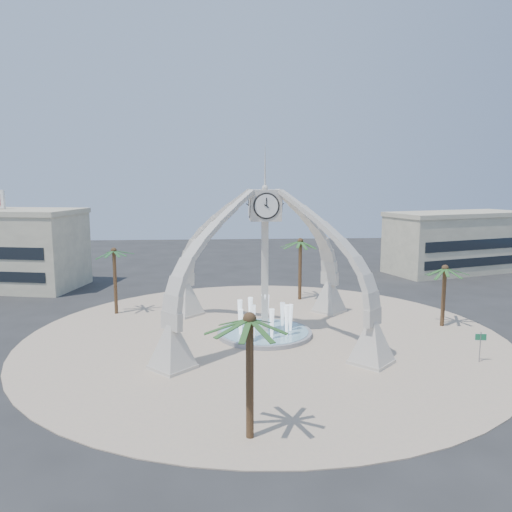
{
  "coord_description": "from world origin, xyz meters",
  "views": [
    {
      "loc": [
        -3.59,
        -40.64,
        13.09
      ],
      "look_at": [
        -0.6,
        2.0,
        6.55
      ],
      "focal_mm": 35.0,
      "sensor_mm": 36.0,
      "label": 1
    }
  ],
  "objects": [
    {
      "name": "building_ne",
      "position": [
        30.0,
        28.0,
        4.31
      ],
      "size": [
        21.87,
        14.17,
        8.6
      ],
      "rotation": [
        0.0,
        0.0,
        0.31
      ],
      "color": "beige",
      "rests_on": "ground"
    },
    {
      "name": "palm_north",
      "position": [
        4.98,
        12.55,
        6.42
      ],
      "size": [
        4.55,
        4.55,
        7.3
      ],
      "rotation": [
        0.0,
        0.0,
        0.13
      ],
      "color": "brown",
      "rests_on": "ground"
    },
    {
      "name": "palm_south",
      "position": [
        -2.23,
        -16.85,
        6.21
      ],
      "size": [
        5.49,
        5.49,
        7.09
      ],
      "rotation": [
        0.0,
        0.0,
        -0.39
      ],
      "color": "brown",
      "rests_on": "ground"
    },
    {
      "name": "fountain",
      "position": [
        0.0,
        0.0,
        0.29
      ],
      "size": [
        8.0,
        8.0,
        3.62
      ],
      "color": "gray",
      "rests_on": "ground"
    },
    {
      "name": "street_sign",
      "position": [
        14.95,
        -7.36,
        1.64
      ],
      "size": [
        0.83,
        0.16,
        2.29
      ],
      "rotation": [
        0.0,
        0.0,
        -0.16
      ],
      "color": "slate",
      "rests_on": "ground"
    },
    {
      "name": "clock_tower",
      "position": [
        -0.0,
        -0.0,
        6.49
      ],
      "size": [
        17.94,
        17.94,
        16.3
      ],
      "color": "beige",
      "rests_on": "ground"
    },
    {
      "name": "plaza",
      "position": [
        0.0,
        0.0,
        0.03
      ],
      "size": [
        40.0,
        40.0,
        0.06
      ],
      "primitive_type": "cylinder",
      "color": "tan",
      "rests_on": "ground"
    },
    {
      "name": "ground",
      "position": [
        0.0,
        0.0,
        0.0
      ],
      "size": [
        140.0,
        140.0,
        0.0
      ],
      "primitive_type": "plane",
      "color": "#282828",
      "rests_on": "ground"
    },
    {
      "name": "palm_west",
      "position": [
        -13.99,
        7.97,
        6.2
      ],
      "size": [
        4.3,
        4.3,
        7.0
      ],
      "rotation": [
        0.0,
        0.0,
        0.22
      ],
      "color": "brown",
      "rests_on": "ground"
    },
    {
      "name": "palm_east",
      "position": [
        16.23,
        1.63,
        5.26
      ],
      "size": [
        4.93,
        4.93,
        6.05
      ],
      "rotation": [
        0.0,
        0.0,
        0.4
      ],
      "color": "brown",
      "rests_on": "ground"
    }
  ]
}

